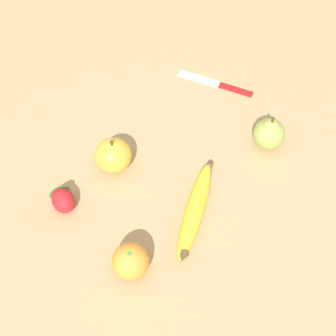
% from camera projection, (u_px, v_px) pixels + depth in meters
% --- Properties ---
extents(ground_plane, '(3.00, 3.00, 0.00)m').
position_uv_depth(ground_plane, '(178.00, 160.00, 0.98)').
color(ground_plane, tan).
extents(banana, '(0.21, 0.14, 0.04)m').
position_uv_depth(banana, '(197.00, 210.00, 0.89)').
color(banana, yellow).
rests_on(banana, ground_plane).
extents(orange, '(0.07, 0.07, 0.07)m').
position_uv_depth(orange, '(131.00, 261.00, 0.81)').
color(orange, orange).
rests_on(orange, ground_plane).
extents(pear, '(0.07, 0.07, 0.08)m').
position_uv_depth(pear, '(269.00, 132.00, 0.97)').
color(pear, '#99A84C').
rests_on(pear, ground_plane).
extents(strawberry, '(0.07, 0.06, 0.04)m').
position_uv_depth(strawberry, '(63.00, 199.00, 0.90)').
color(strawberry, red).
rests_on(strawberry, ground_plane).
extents(apple, '(0.07, 0.07, 0.08)m').
position_uv_depth(apple, '(113.00, 155.00, 0.94)').
color(apple, gold).
rests_on(apple, ground_plane).
extents(paring_knife, '(0.13, 0.16, 0.01)m').
position_uv_depth(paring_knife, '(218.00, 84.00, 1.10)').
color(paring_knife, silver).
rests_on(paring_knife, ground_plane).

